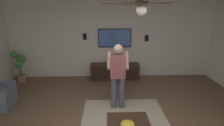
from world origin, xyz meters
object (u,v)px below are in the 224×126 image
Objects in this scene: potted_plant_tall at (20,65)px; wall_speaker_right at (85,37)px; person_standing at (118,73)px; ceiling_fan at (141,5)px; vase_round at (109,61)px; media_console at (115,71)px; wall_speaker_left at (147,38)px; bowl at (128,125)px; tv at (115,38)px.

potted_plant_tall is 4.98× the size of wall_speaker_right.
ceiling_fan is (-1.22, -0.26, 1.54)m from person_standing.
vase_round is at bearing -105.97° from wall_speaker_right.
person_standing reaches higher than potted_plant_tall.
wall_speaker_right is at bearing 74.03° from vase_round.
wall_speaker_left reaches higher than media_console.
wall_speaker_left is 1.00× the size of wall_speaker_right.
media_console is at bearing 2.30° from person_standing.
ceiling_fan is at bearing -131.09° from potted_plant_tall.
person_standing is 2.55m from wall_speaker_left.
wall_speaker_left is 3.71m from ceiling_fan.
ceiling_fan reaches higher than wall_speaker_right.
wall_speaker_left is at bearing -79.87° from vase_round.
wall_speaker_left reaches higher than bowl.
potted_plant_tall is at bearing 46.04° from bowl.
bowl is 2.03m from ceiling_fan.
media_console is 1.55× the size of potted_plant_tall.
bowl is 3.37m from vase_round.
bowl is at bearing -175.37° from vase_round.
tv is at bearing -83.01° from potted_plant_tall.
tv is 1.01× the size of ceiling_fan.
ceiling_fan is at bearing -172.05° from vase_round.
ceiling_fan is (-3.20, -0.45, 1.82)m from vase_round.
ceiling_fan reaches higher than person_standing.
person_standing is 2.00m from vase_round.
bowl is at bearing -162.80° from wall_speaker_right.
media_console is 3.26m from potted_plant_tall.
wall_speaker_right reaches higher than bowl.
tv is 1.06× the size of potted_plant_tall.
wall_speaker_right is 3.80m from ceiling_fan.
wall_speaker_right reaches higher than vase_round.
tv is at bearing 3.93° from ceiling_fan.
person_standing is at bearing 3.60° from bowl.
media_console is at bearing -93.62° from vase_round.
wall_speaker_right is (0.41, -2.19, 0.89)m from potted_plant_tall.
tv is 3.37m from potted_plant_tall.
vase_round is (-0.23, 0.21, -0.77)m from tv.
media_console is 0.44m from vase_round.
potted_plant_tall is 4.47m from wall_speaker_left.
potted_plant_tall is 2.40m from wall_speaker_right.
wall_speaker_right is at bearing 17.20° from bowl.
ceiling_fan reaches higher than bowl.
person_standing is 1.46m from bowl.
vase_round is 1.00× the size of wall_speaker_left.
potted_plant_tall is 3.03m from vase_round.
tv reaches higher than wall_speaker_left.
media_console is 3.88m from ceiling_fan.
bowl is at bearing -133.96° from potted_plant_tall.
potted_plant_tall is at bearing 93.20° from vase_round.
wall_speaker_left is (0.25, -1.13, 1.14)m from media_console.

